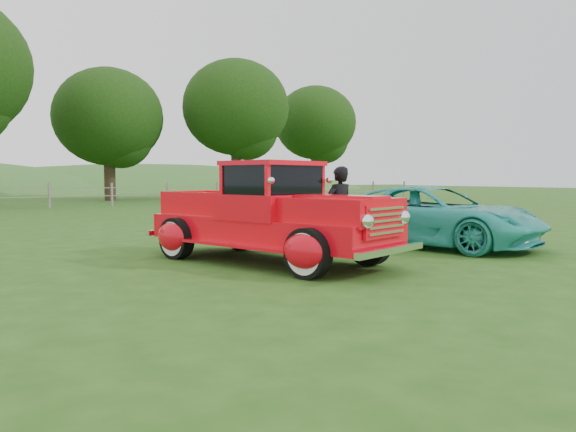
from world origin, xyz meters
TOP-DOWN VIEW (x-y plane):
  - ground at (0.00, 0.00)m, footprint 140.00×140.00m
  - fence_line at (0.00, 22.00)m, footprint 48.00×0.12m
  - tree_near_east at (5.00, 29.00)m, footprint 6.80×6.80m
  - tree_mid_east at (13.00, 27.00)m, footprint 7.20×7.20m
  - tree_far_east at (22.00, 30.00)m, footprint 6.60×6.60m
  - red_pickup at (-0.37, 1.57)m, footprint 3.13×5.26m
  - teal_sedan at (3.76, 1.53)m, footprint 3.28×5.09m
  - man at (1.34, 1.77)m, footprint 0.63×0.42m

SIDE VIEW (x-z plane):
  - ground at x=0.00m, z-range 0.00..0.00m
  - fence_line at x=0.00m, z-range 0.00..1.20m
  - teal_sedan at x=3.76m, z-range 0.00..1.31m
  - red_pickup at x=-0.37m, z-range -0.09..1.69m
  - man at x=1.34m, z-range 0.00..1.71m
  - tree_near_east at x=5.00m, z-range 1.08..9.41m
  - tree_far_east at x=22.00m, z-range 1.43..10.29m
  - tree_mid_east at x=13.00m, z-range 1.45..10.89m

